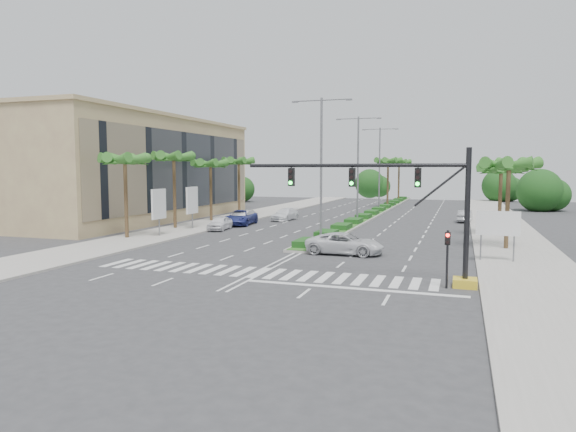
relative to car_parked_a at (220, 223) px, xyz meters
The scene contains 28 objects.
ground 22.16m from the car_parked_a, 57.81° to the right, with size 160.00×160.00×0.00m, color #333335.
footpath_right 27.04m from the car_parked_a, ahead, with size 6.00×120.00×0.15m, color gray.
footpath_left 3.68m from the car_parked_a, 159.79° to the left, with size 6.00×120.00×0.15m, color gray.
median 28.79m from the car_parked_a, 65.80° to the left, with size 2.20×75.00×0.20m, color gray.
median_grass 28.79m from the car_parked_a, 65.80° to the left, with size 1.80×75.00×0.04m, color #23551D.
building 16.80m from the car_parked_a, 152.95° to the left, with size 12.00×36.00×12.00m, color tan.
signal_gantry 28.34m from the car_parked_a, 41.66° to the right, with size 12.60×1.20×7.20m.
pedestrian_signal 29.68m from the car_parked_a, 40.93° to the right, with size 0.28×0.36×3.00m.
direction_sign 27.55m from the car_parked_a, 23.04° to the right, with size 2.70×0.11×3.40m.
billboard_near 7.61m from the car_parked_a, 111.81° to the right, with size 0.18×2.10×4.35m.
billboard_far 3.60m from the car_parked_a, 164.51° to the right, with size 0.18×2.10×4.35m.
palm_left_near 11.60m from the car_parked_a, 118.25° to the right, with size 4.57×4.68×7.55m.
palm_left_mid 7.96m from the car_parked_a, behind, with size 4.57×4.68×7.95m.
palm_left_far 10.41m from the car_parked_a, 122.95° to the left, with size 4.57×4.68×7.35m.
palm_left_end 17.12m from the car_parked_a, 107.13° to the left, with size 4.57×4.68×7.75m.
palm_right_near 27.29m from the car_parked_a, 10.23° to the right, with size 4.57×4.68×7.05m.
palm_right_far 27.01m from the car_parked_a, ahead, with size 4.57×4.68×6.75m.
palm_median_a 38.67m from the car_parked_a, 71.97° to the left, with size 4.57×4.68×8.05m.
palm_median_b 52.99m from the car_parked_a, 77.03° to the left, with size 4.57×4.68×8.05m.
streetlight_near 14.11m from the car_parked_a, 21.92° to the right, with size 5.10×0.25×12.00m.
streetlight_mid 17.41m from the car_parked_a, 43.64° to the left, with size 5.10×0.25×12.00m.
streetlight_far 30.32m from the car_parked_a, 66.59° to the left, with size 5.10×0.25×12.00m.
car_parked_a is the anchor object (origin of this frame).
car_parked_b 5.39m from the car_parked_a, 88.99° to the left, with size 1.69×4.83×1.59m, color #B4B3B8.
car_parked_c 5.00m from the car_parked_a, 90.00° to the left, with size 2.67×5.80×1.61m, color navy.
car_parked_d 11.91m from the car_parked_a, 75.53° to the left, with size 1.98×4.87×1.41m, color white.
car_crossing 18.45m from the car_parked_a, 34.83° to the right, with size 2.55×5.54×1.54m, color silver.
car_right 28.52m from the car_parked_a, 34.73° to the left, with size 1.47×4.22×1.39m, color #A6A6AB.
Camera 1 is at (11.19, -27.70, 6.07)m, focal length 32.00 mm.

